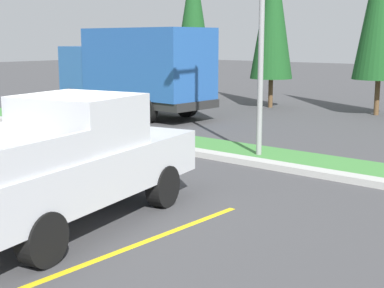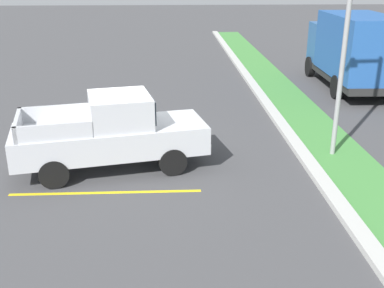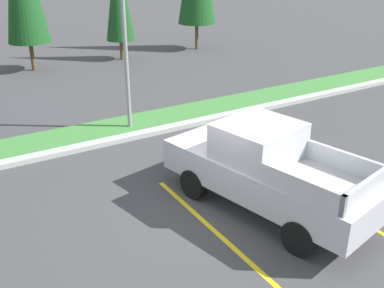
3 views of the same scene
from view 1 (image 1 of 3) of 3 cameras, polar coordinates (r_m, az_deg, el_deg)
ground_plane at (r=10.49m, az=-12.09°, el=-6.24°), size 120.00×120.00×0.00m
parking_line_near at (r=10.80m, az=-17.26°, el=-5.97°), size 0.12×4.80×0.01m
parking_line_far at (r=8.46m, az=-5.69°, el=-10.16°), size 0.12×4.80×0.01m
curb_strip at (r=13.97m, az=4.34°, el=-1.50°), size 56.00×0.40×0.15m
grass_median at (r=14.87m, az=6.83°, el=-0.99°), size 56.00×1.80×0.06m
pickup_truck_main at (r=9.35m, az=-12.25°, el=-1.72°), size 2.95×5.50×2.10m
cargo_truck_distant at (r=22.23m, az=-5.68°, el=7.58°), size 6.85×2.63×3.40m
cypress_tree_leftmost at (r=28.17m, az=0.13°, el=13.12°), size 1.87×1.87×7.20m
cypress_tree_left_inner at (r=25.18m, az=8.17°, el=13.23°), size 1.85×1.85×7.13m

